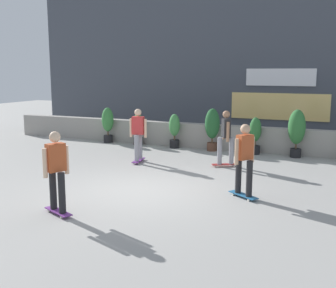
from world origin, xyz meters
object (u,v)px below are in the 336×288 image
(potted_plant_5, at_px, (297,129))
(skater_by_wall_right, at_px, (56,169))
(potted_plant_4, at_px, (255,134))
(skater_far_left, at_px, (138,133))
(skater_by_wall_left, at_px, (244,157))
(potted_plant_3, at_px, (212,126))
(skater_foreground, at_px, (226,136))
(potted_plant_0, at_px, (108,123))
(potted_plant_2, at_px, (174,129))
(potted_plant_1, at_px, (138,128))

(potted_plant_5, relative_size, skater_by_wall_right, 0.95)
(potted_plant_4, relative_size, skater_far_left, 0.76)
(skater_by_wall_left, height_order, skater_by_wall_right, same)
(potted_plant_4, bearing_deg, potted_plant_3, 180.00)
(potted_plant_4, distance_m, skater_by_wall_right, 8.12)
(skater_foreground, bearing_deg, potted_plant_5, 52.05)
(potted_plant_5, distance_m, skater_by_wall_right, 8.60)
(potted_plant_0, bearing_deg, potted_plant_5, 0.00)
(skater_foreground, height_order, skater_far_left, same)
(potted_plant_5, xyz_separation_m, skater_by_wall_right, (-3.65, -7.79, -0.00))
(potted_plant_4, xyz_separation_m, skater_foreground, (-0.40, -2.27, 0.23))
(potted_plant_4, bearing_deg, potted_plant_5, -0.00)
(potted_plant_2, height_order, skater_by_wall_right, skater_by_wall_right)
(potted_plant_0, bearing_deg, potted_plant_1, 0.00)
(potted_plant_2, bearing_deg, potted_plant_5, -0.00)
(skater_by_wall_left, xyz_separation_m, skater_far_left, (-3.95, 2.38, 0.00))
(potted_plant_1, relative_size, skater_foreground, 0.73)
(potted_plant_4, xyz_separation_m, skater_by_wall_left, (0.86, -5.17, 0.23))
(skater_foreground, bearing_deg, skater_by_wall_left, -66.47)
(potted_plant_4, xyz_separation_m, potted_plant_5, (1.37, -0.00, 0.23))
(potted_plant_3, relative_size, skater_by_wall_right, 0.91)
(potted_plant_2, bearing_deg, potted_plant_1, -180.00)
(potted_plant_0, relative_size, skater_far_left, 0.83)
(potted_plant_1, relative_size, potted_plant_5, 0.77)
(potted_plant_5, bearing_deg, potted_plant_2, 180.00)
(potted_plant_2, distance_m, skater_far_left, 2.80)
(skater_by_wall_right, bearing_deg, potted_plant_2, 95.48)
(potted_plant_1, relative_size, potted_plant_2, 0.97)
(potted_plant_0, distance_m, potted_plant_2, 2.91)
(potted_plant_0, xyz_separation_m, skater_by_wall_left, (6.80, -5.17, 0.13))
(potted_plant_0, relative_size, potted_plant_4, 1.10)
(potted_plant_3, distance_m, potted_plant_4, 1.57)
(potted_plant_0, xyz_separation_m, potted_plant_3, (4.39, 0.00, 0.09))
(potted_plant_5, bearing_deg, potted_plant_4, 180.00)
(potted_plant_2, bearing_deg, potted_plant_0, -180.00)
(potted_plant_2, xyz_separation_m, potted_plant_4, (3.03, -0.00, 0.01))
(potted_plant_0, distance_m, skater_by_wall_left, 8.54)
(skater_foreground, bearing_deg, skater_far_left, -169.05)
(potted_plant_5, bearing_deg, potted_plant_0, 180.00)
(potted_plant_4, relative_size, skater_by_wall_right, 0.76)
(skater_by_wall_right, bearing_deg, skater_foreground, 71.16)
(potted_plant_3, bearing_deg, skater_by_wall_left, -64.96)
(skater_by_wall_right, bearing_deg, potted_plant_3, 84.64)
(potted_plant_2, xyz_separation_m, potted_plant_3, (1.48, -0.00, 0.19))
(potted_plant_5, distance_m, skater_foreground, 2.88)
(potted_plant_3, xyz_separation_m, skater_by_wall_left, (2.42, -5.17, 0.04))
(potted_plant_2, height_order, skater_foreground, skater_foreground)
(potted_plant_2, bearing_deg, potted_plant_4, -0.00)
(skater_far_left, distance_m, skater_by_wall_right, 5.06)
(potted_plant_2, xyz_separation_m, skater_by_wall_right, (0.75, -7.79, 0.24))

